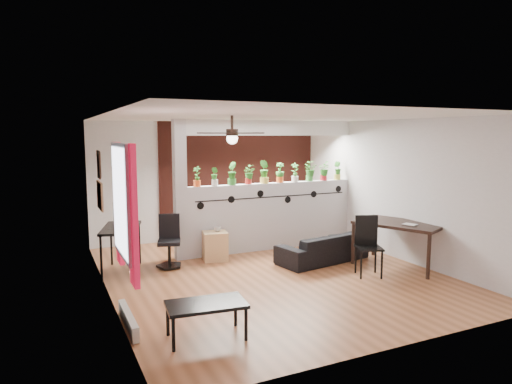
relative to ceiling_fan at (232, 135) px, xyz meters
name	(u,v)px	position (x,y,z in m)	size (l,w,h in m)	color
room_shell	(271,197)	(0.80, 0.30, -1.01)	(6.30, 7.10, 2.90)	brown
partition_wall	(272,216)	(1.60, 1.80, -1.64)	(3.60, 0.18, 1.35)	#BCBCC1
ceiling_header	(272,128)	(1.60, 1.80, 0.14)	(3.60, 0.18, 0.30)	silver
pier_column	(180,190)	(-0.31, 1.80, -1.01)	(0.22, 0.20, 2.60)	#BCBCC1
brick_panel	(243,179)	(1.60, 3.27, -1.01)	(3.90, 0.05, 2.60)	#A83F30
vine_decal	(274,197)	(1.60, 1.70, -1.23)	(3.31, 0.01, 0.30)	black
window_assembly	(123,204)	(-1.76, -0.90, -0.81)	(0.09, 1.30, 1.55)	white
baseboard_heater	(128,320)	(-1.74, -0.90, -2.22)	(0.08, 1.00, 0.18)	beige
corkboard	(100,196)	(-1.78, 1.25, -0.96)	(0.03, 0.60, 0.45)	#8A6242
framed_art	(99,165)	(-1.78, 1.20, -0.46)	(0.03, 0.34, 0.44)	#8C7259
ceiling_fan	(232,135)	(0.00, 0.00, 0.00)	(1.19, 1.19, 0.43)	black
potted_plant_0	(197,176)	(0.02, 1.80, -0.76)	(0.24, 0.24, 0.39)	#E5551B
potted_plant_1	(215,176)	(0.37, 1.80, -0.77)	(0.19, 0.21, 0.36)	silver
potted_plant_2	(232,173)	(0.72, 1.80, -0.73)	(0.22, 0.26, 0.45)	#348831
potted_plant_3	(248,174)	(1.07, 1.80, -0.76)	(0.18, 0.21, 0.38)	red
potted_plant_4	(264,171)	(1.42, 1.80, -0.72)	(0.20, 0.25, 0.47)	#ECCB53
potted_plant_5	(280,172)	(1.78, 1.80, -0.75)	(0.23, 0.20, 0.40)	#DE561A
potted_plant_6	(295,172)	(2.13, 1.80, -0.76)	(0.23, 0.21, 0.39)	silver
potted_plant_7	(310,171)	(2.48, 1.80, -0.74)	(0.24, 0.26, 0.41)	green
potted_plant_8	(324,170)	(2.83, 1.80, -0.75)	(0.22, 0.25, 0.41)	red
potted_plant_9	(337,170)	(3.18, 1.80, -0.75)	(0.19, 0.23, 0.40)	#CAC747
sofa	(323,248)	(2.01, 0.55, -2.07)	(1.67, 0.66, 0.49)	black
cube_shelf	(215,246)	(0.24, 1.46, -2.05)	(0.44, 0.39, 0.53)	tan
cup	(217,229)	(0.29, 1.46, -1.73)	(0.13, 0.13, 0.10)	gray
computer_desk	(121,231)	(-1.45, 1.40, -1.60)	(0.85, 1.20, 0.79)	black
monitor	(119,220)	(-1.45, 1.55, -1.43)	(0.06, 0.35, 0.20)	black
office_chair	(169,245)	(-0.64, 1.39, -1.91)	(0.48, 0.49, 0.91)	black
dining_table	(399,227)	(3.05, -0.28, -1.61)	(1.38, 1.67, 0.79)	black
book	(408,225)	(2.95, -0.58, -1.52)	(0.16, 0.22, 0.02)	gray
folding_chair	(368,240)	(2.23, -0.44, -1.73)	(0.52, 0.52, 0.99)	black
coffee_table	(206,307)	(-0.98, -1.59, -1.94)	(0.95, 0.59, 0.42)	black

